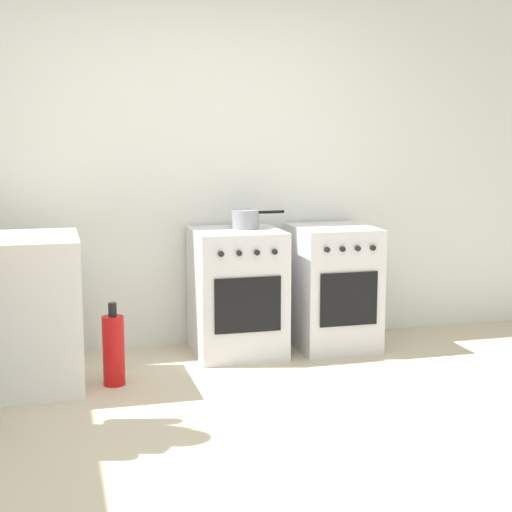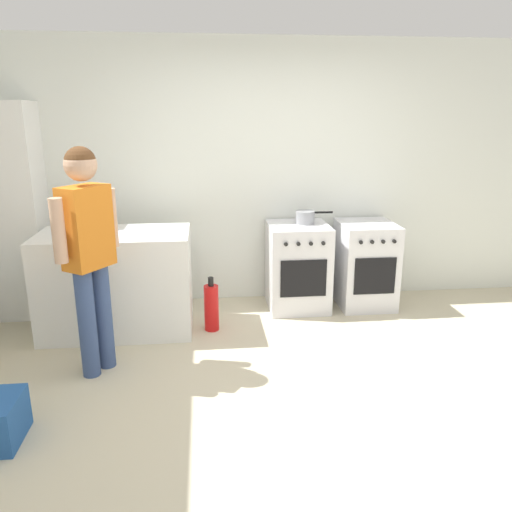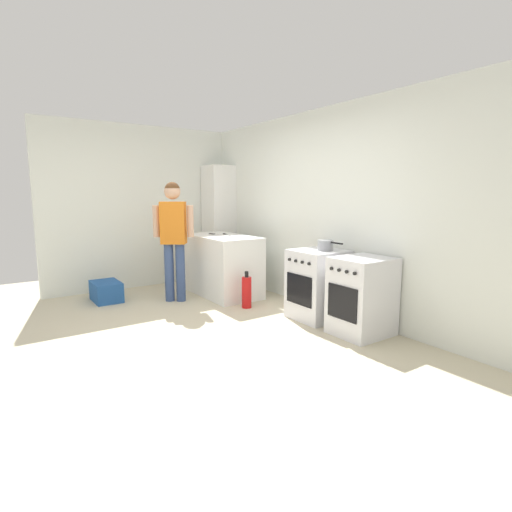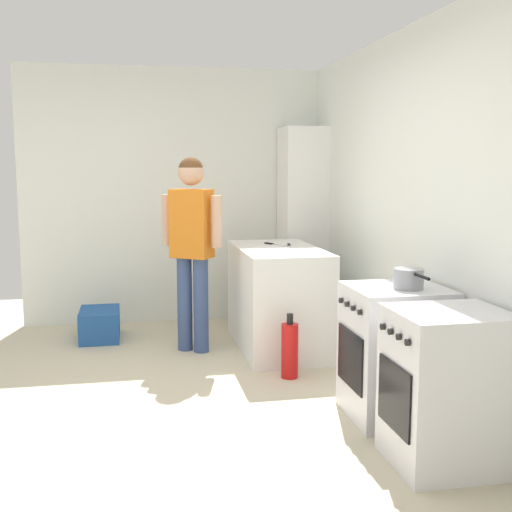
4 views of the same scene
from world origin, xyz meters
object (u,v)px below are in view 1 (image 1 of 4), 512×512
object	(u,v)px
oven_right	(333,287)
pot	(245,219)
oven_left	(237,292)
fire_extinguisher	(114,350)

from	to	relation	value
oven_right	pot	xyz separation A→B (m)	(-0.62, 0.04, 0.49)
oven_right	pot	distance (m)	0.79
oven_left	oven_right	bearing A→B (deg)	-0.00
oven_right	fire_extinguisher	distance (m)	1.65
oven_left	fire_extinguisher	bearing A→B (deg)	-151.22
oven_left	fire_extinguisher	distance (m)	1.01
oven_left	fire_extinguisher	world-z (taller)	oven_left
oven_right	fire_extinguisher	size ratio (longest dim) A/B	1.70
oven_right	pot	world-z (taller)	pot
fire_extinguisher	oven_left	bearing A→B (deg)	28.78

